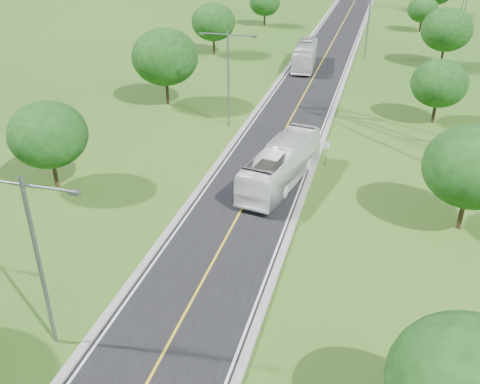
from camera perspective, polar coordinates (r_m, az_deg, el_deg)
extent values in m
plane|color=#255116|center=(70.09, 7.16, 10.81)|extent=(260.00, 260.00, 0.00)
cube|color=black|center=(75.78, 7.90, 12.13)|extent=(8.00, 150.00, 0.06)
cube|color=gray|center=(76.40, 4.68, 12.50)|extent=(0.50, 150.00, 0.22)
cube|color=gray|center=(75.34, 11.16, 11.84)|extent=(0.50, 150.00, 0.22)
cylinder|color=slate|center=(48.61, 9.17, 4.08)|extent=(0.08, 0.08, 2.40)
cube|color=white|center=(48.26, 9.24, 4.93)|extent=(0.55, 0.04, 0.70)
cylinder|color=slate|center=(28.70, -20.57, -7.40)|extent=(0.22, 0.22, 10.00)
cylinder|color=slate|center=(25.64, -19.73, 0.38)|extent=(2.80, 0.12, 0.12)
cube|color=slate|center=(24.97, -17.24, -0.09)|extent=(0.50, 0.25, 0.18)
cylinder|color=slate|center=(55.82, -1.26, 11.82)|extent=(0.22, 0.22, 10.00)
cylinder|color=slate|center=(55.10, -2.77, 16.51)|extent=(2.80, 0.12, 0.12)
cylinder|color=slate|center=(54.31, 0.16, 16.37)|extent=(2.80, 0.12, 0.12)
cube|color=slate|center=(55.52, -4.10, 16.51)|extent=(0.50, 0.25, 0.18)
cube|color=slate|center=(54.00, 1.55, 16.23)|extent=(0.50, 0.25, 0.18)
cylinder|color=slate|center=(85.79, 13.51, 16.97)|extent=(0.22, 0.22, 10.00)
cylinder|color=black|center=(46.92, -19.14, 2.07)|extent=(0.36, 0.36, 2.70)
ellipsoid|color=#15380F|center=(45.64, -19.79, 5.78)|extent=(6.30, 6.30, 5.36)
cylinder|color=black|center=(64.27, -7.77, 10.66)|extent=(0.36, 0.36, 3.24)
ellipsoid|color=#15380F|center=(63.19, -8.01, 14.08)|extent=(7.56, 7.56, 6.43)
cylinder|color=black|center=(86.68, -2.79, 15.38)|extent=(0.36, 0.36, 2.88)
ellipsoid|color=#15380F|center=(85.96, -2.85, 17.67)|extent=(6.72, 6.72, 5.71)
cylinder|color=black|center=(108.73, 2.63, 17.96)|extent=(0.36, 0.36, 2.52)
ellipsoid|color=#15380F|center=(108.22, 2.67, 19.56)|extent=(5.88, 5.88, 5.00)
cylinder|color=black|center=(41.66, 22.60, -1.88)|extent=(0.36, 0.36, 2.88)
ellipsoid|color=#15380F|center=(40.13, 23.52, 2.47)|extent=(6.72, 6.72, 5.71)
cylinder|color=black|center=(61.71, 20.01, 8.09)|extent=(0.36, 0.36, 2.52)
ellipsoid|color=#15380F|center=(60.80, 20.49, 10.80)|extent=(5.88, 5.88, 5.00)
cylinder|color=black|center=(84.82, 20.75, 13.41)|extent=(0.36, 0.36, 3.06)
ellipsoid|color=#15380F|center=(84.05, 21.20, 15.86)|extent=(7.14, 7.14, 6.07)
cylinder|color=black|center=(108.17, 18.68, 16.48)|extent=(0.36, 0.36, 2.34)
ellipsoid|color=#15380F|center=(107.68, 18.93, 17.96)|extent=(5.46, 5.46, 4.64)
cylinder|color=black|center=(128.02, 20.14, 18.00)|extent=(0.36, 0.36, 2.70)
imported|color=white|center=(44.77, 4.40, 2.99)|extent=(4.98, 12.65, 3.44)
imported|color=silver|center=(79.82, 6.94, 14.27)|extent=(3.63, 11.95, 3.28)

